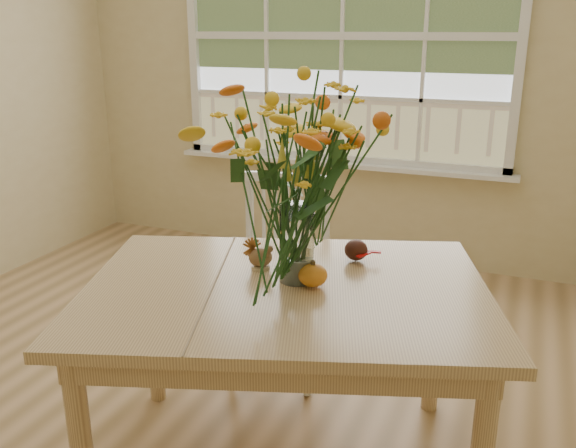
% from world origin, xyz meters
% --- Properties ---
extents(floor, '(4.00, 4.50, 0.01)m').
position_xyz_m(floor, '(0.00, 0.00, -0.01)').
color(floor, '#9B794B').
rests_on(floor, ground).
extents(wall_back, '(4.00, 0.02, 2.70)m').
position_xyz_m(wall_back, '(0.00, 2.25, 1.35)').
color(wall_back, '#CEBA84').
rests_on(wall_back, floor).
extents(window, '(2.42, 0.12, 1.74)m').
position_xyz_m(window, '(0.00, 2.21, 1.53)').
color(window, silver).
rests_on(window, wall_back).
extents(dining_table, '(1.64, 1.39, 0.75)m').
position_xyz_m(dining_table, '(0.51, -0.04, 0.66)').
color(dining_table, tan).
rests_on(dining_table, floor).
extents(windsor_chair, '(0.48, 0.46, 0.93)m').
position_xyz_m(windsor_chair, '(0.21, 0.65, 0.52)').
color(windsor_chair, white).
rests_on(windsor_chair, floor).
extents(flower_vase, '(0.58, 0.58, 0.69)m').
position_xyz_m(flower_vase, '(0.53, 0.02, 1.16)').
color(flower_vase, white).
rests_on(flower_vase, dining_table).
extents(pumpkin, '(0.10, 0.10, 0.08)m').
position_xyz_m(pumpkin, '(0.60, -0.02, 0.79)').
color(pumpkin, orange).
rests_on(pumpkin, dining_table).
extents(turkey_figurine, '(0.11, 0.10, 0.11)m').
position_xyz_m(turkey_figurine, '(0.36, 0.07, 0.79)').
color(turkey_figurine, '#CCB78C').
rests_on(turkey_figurine, dining_table).
extents(dark_gourd, '(0.13, 0.11, 0.08)m').
position_xyz_m(dark_gourd, '(0.67, 0.28, 0.79)').
color(dark_gourd, '#38160F').
rests_on(dark_gourd, dining_table).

